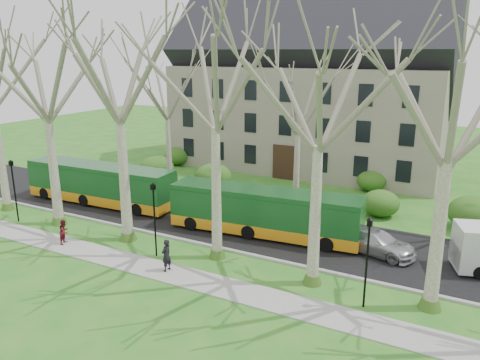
% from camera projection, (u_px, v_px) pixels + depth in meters
% --- Properties ---
extents(ground, '(120.00, 120.00, 0.00)m').
position_uv_depth(ground, '(257.00, 271.00, 25.29)').
color(ground, '#266E1F').
rests_on(ground, ground).
extents(sidewalk, '(70.00, 2.00, 0.06)m').
position_uv_depth(sidewalk, '(235.00, 290.00, 23.16)').
color(sidewalk, gray).
rests_on(sidewalk, ground).
extents(road, '(80.00, 8.00, 0.06)m').
position_uv_depth(road, '(294.00, 236.00, 29.96)').
color(road, black).
rests_on(road, ground).
extents(curb, '(80.00, 0.25, 0.14)m').
position_uv_depth(curb, '(268.00, 259.00, 26.55)').
color(curb, '#A5A39E').
rests_on(curb, ground).
extents(building, '(26.50, 12.20, 16.00)m').
position_uv_depth(building, '(309.00, 86.00, 46.28)').
color(building, gray).
rests_on(building, ground).
extents(tree_row_verge, '(49.00, 7.00, 14.00)m').
position_uv_depth(tree_row_verge, '(261.00, 142.00, 23.68)').
color(tree_row_verge, gray).
rests_on(tree_row_verge, ground).
extents(tree_row_far, '(33.00, 7.00, 12.00)m').
position_uv_depth(tree_row_far, '(308.00, 130.00, 33.65)').
color(tree_row_far, gray).
rests_on(tree_row_far, ground).
extents(lamp_row, '(36.22, 0.22, 4.30)m').
position_uv_depth(lamp_row, '(249.00, 232.00, 23.75)').
color(lamp_row, black).
rests_on(lamp_row, ground).
extents(hedges, '(30.60, 8.60, 2.00)m').
position_uv_depth(hedges, '(280.00, 181.00, 39.05)').
color(hedges, '#255518').
rests_on(hedges, ground).
extents(bus_lead, '(12.56, 3.13, 3.12)m').
position_uv_depth(bus_lead, '(100.00, 183.00, 35.97)').
color(bus_lead, '#14491E').
rests_on(bus_lead, road).
extents(bus_follow, '(12.48, 3.71, 3.07)m').
position_uv_depth(bus_follow, '(264.00, 211.00, 29.77)').
color(bus_follow, '#14491E').
rests_on(bus_follow, road).
extents(sedan, '(5.12, 3.00, 1.39)m').
position_uv_depth(sedan, '(375.00, 241.00, 27.22)').
color(sedan, '#ABAAAF').
rests_on(sedan, road).
extents(pedestrian_a, '(0.47, 0.68, 1.78)m').
position_uv_depth(pedestrian_a, '(166.00, 255.00, 24.93)').
color(pedestrian_a, black).
rests_on(pedestrian_a, sidewalk).
extents(pedestrian_b, '(0.75, 0.86, 1.51)m').
position_uv_depth(pedestrian_b, '(64.00, 232.00, 28.55)').
color(pedestrian_b, maroon).
rests_on(pedestrian_b, sidewalk).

